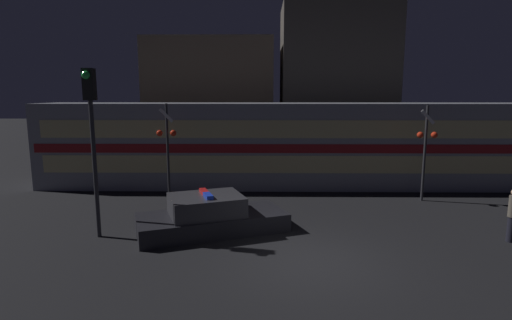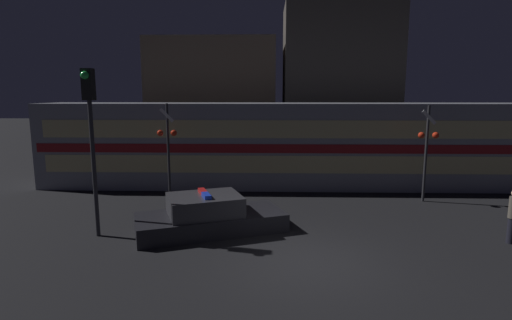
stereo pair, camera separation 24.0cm
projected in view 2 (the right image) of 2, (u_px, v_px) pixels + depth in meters
ground_plane at (307, 262)px, 10.24m from camera, size 120.00×120.00×0.00m
train at (286, 145)px, 18.64m from camera, size 22.56×2.85×3.85m
police_car at (209, 217)px, 12.49m from camera, size 4.94×3.39×1.28m
crossing_signal_near at (427, 145)px, 15.63m from camera, size 0.80×0.30×3.83m
crossing_signal_far at (168, 143)px, 16.07m from camera, size 0.80×0.30×3.90m
traffic_light_corner at (90, 119)px, 11.55m from camera, size 0.30×0.46×4.98m
building_left at (215, 103)px, 25.12m from camera, size 7.46×5.68×7.47m
building_center at (338, 87)px, 23.65m from camera, size 6.48×4.09×9.31m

